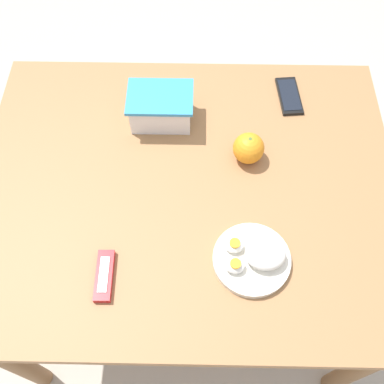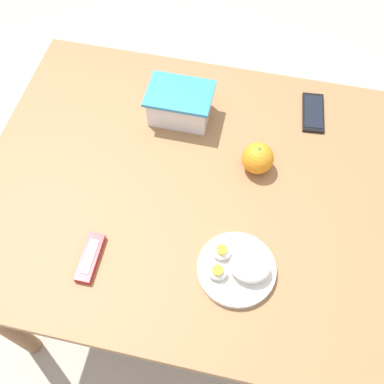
{
  "view_description": "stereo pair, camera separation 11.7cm",
  "coord_description": "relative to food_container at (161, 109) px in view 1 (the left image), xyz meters",
  "views": [
    {
      "loc": [
        0.02,
        -0.63,
        1.75
      ],
      "look_at": [
        0.01,
        -0.04,
        0.74
      ],
      "focal_mm": 42.0,
      "sensor_mm": 36.0,
      "label": 1
    },
    {
      "loc": [
        0.14,
        -0.61,
        1.75
      ],
      "look_at": [
        0.01,
        -0.04,
        0.74
      ],
      "focal_mm": 42.0,
      "sensor_mm": 36.0,
      "label": 2
    }
  ],
  "objects": [
    {
      "name": "food_container",
      "position": [
        0.0,
        0.0,
        0.0
      ],
      "size": [
        0.19,
        0.13,
        0.1
      ],
      "color": "white",
      "rests_on": "table"
    },
    {
      "name": "candy_bar",
      "position": [
        -0.11,
        -0.49,
        -0.03
      ],
      "size": [
        0.04,
        0.13,
        0.02
      ],
      "color": "red",
      "rests_on": "table"
    },
    {
      "name": "rice_plate",
      "position": [
        0.25,
        -0.44,
        -0.02
      ],
      "size": [
        0.19,
        0.19,
        0.06
      ],
      "color": "silver",
      "rests_on": "table"
    },
    {
      "name": "orange_fruit",
      "position": [
        0.25,
        -0.13,
        -0.0
      ],
      "size": [
        0.09,
        0.09,
        0.09
      ],
      "color": "orange",
      "rests_on": "table"
    },
    {
      "name": "ground_plane",
      "position": [
        0.08,
        -0.23,
        -0.75
      ],
      "size": [
        10.0,
        10.0,
        0.0
      ],
      "primitive_type": "plane",
      "color": "#B2A899"
    },
    {
      "name": "cell_phone",
      "position": [
        0.38,
        0.09,
        -0.04
      ],
      "size": [
        0.08,
        0.15,
        0.01
      ],
      "color": "black",
      "rests_on": "table"
    },
    {
      "name": "table",
      "position": [
        0.08,
        -0.23,
        -0.14
      ],
      "size": [
        1.15,
        0.92,
        0.71
      ],
      "color": "#996B42",
      "rests_on": "ground_plane"
    }
  ]
}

